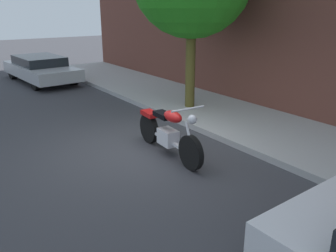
# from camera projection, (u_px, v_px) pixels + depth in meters

# --- Properties ---
(ground_plane) EXTENTS (60.00, 60.00, 0.00)m
(ground_plane) POSITION_uv_depth(u_px,v_px,m) (144.00, 149.00, 7.52)
(ground_plane) COLOR #38383D
(sidewalk) EXTENTS (22.54, 2.75, 0.14)m
(sidewalk) POSITION_uv_depth(u_px,v_px,m) (242.00, 121.00, 9.12)
(sidewalk) COLOR #A4A4A4
(sidewalk) RESTS_ON ground
(motorcycle) EXTENTS (2.29, 0.70, 1.16)m
(motorcycle) POSITION_uv_depth(u_px,v_px,m) (168.00, 133.00, 7.07)
(motorcycle) COLOR black
(motorcycle) RESTS_ON ground
(parked_car_silver) EXTENTS (4.40, 2.02, 1.03)m
(parked_car_silver) POSITION_uv_depth(u_px,v_px,m) (41.00, 68.00, 14.09)
(parked_car_silver) COLOR black
(parked_car_silver) RESTS_ON ground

